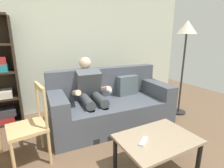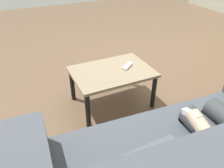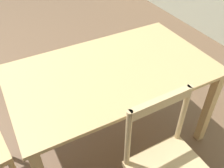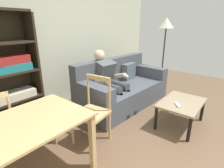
# 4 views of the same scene
# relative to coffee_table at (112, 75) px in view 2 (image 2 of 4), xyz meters

# --- Properties ---
(ground_plane) EXTENTS (8.93, 8.93, 0.00)m
(ground_plane) POSITION_rel_coffee_table_xyz_m (-0.90, -0.59, -0.37)
(ground_plane) COLOR brown
(coffee_table) EXTENTS (0.84, 0.60, 0.43)m
(coffee_table) POSITION_rel_coffee_table_xyz_m (0.00, 0.00, 0.00)
(coffee_table) COLOR gray
(coffee_table) RESTS_ON ground_plane
(tv_remote) EXTENTS (0.17, 0.14, 0.02)m
(tv_remote) POSITION_rel_coffee_table_xyz_m (-0.19, 0.00, 0.07)
(tv_remote) COLOR white
(tv_remote) RESTS_ON coffee_table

